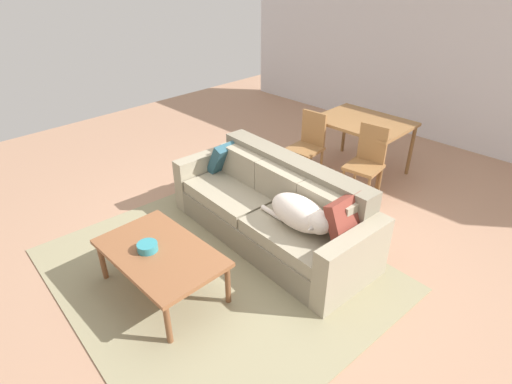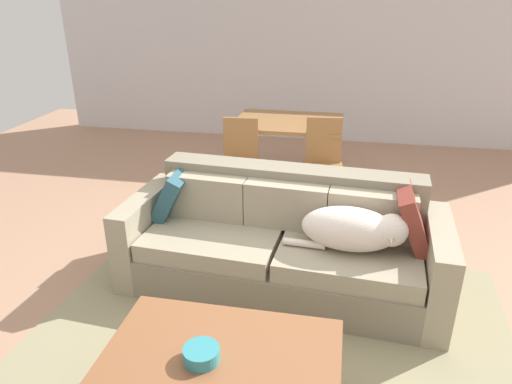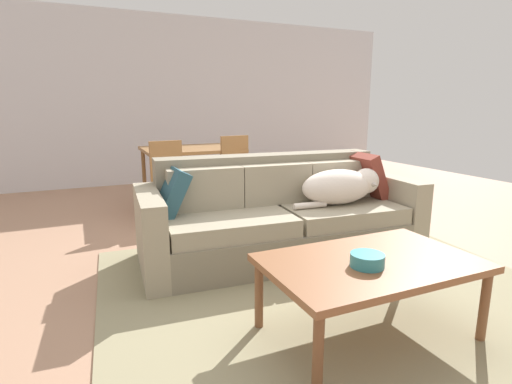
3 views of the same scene
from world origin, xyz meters
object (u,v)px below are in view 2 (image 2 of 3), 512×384
object	(u,v)px
dining_chair_near_right	(323,160)
coffee_table	(222,360)
throw_pillow_by_left_arm	(173,194)
dog_on_left_cushion	(355,229)
dining_chair_near_left	(240,159)
couch	(283,244)
throw_pillow_by_right_arm	(413,219)
dining_table	(289,127)
bowl_on_coffee_table	(201,354)

from	to	relation	value
dining_chair_near_right	coffee_table	bearing A→B (deg)	-103.37
throw_pillow_by_left_arm	coffee_table	xyz separation A→B (m)	(0.77, -1.44, -0.20)
dog_on_left_cushion	dining_chair_near_left	distance (m)	1.92
couch	throw_pillow_by_right_arm	world-z (taller)	throw_pillow_by_right_arm
dining_chair_near_left	dining_table	bearing A→B (deg)	51.98
dining_chair_near_right	couch	bearing A→B (deg)	-104.72
dining_chair_near_left	bowl_on_coffee_table	bearing A→B (deg)	-85.27
throw_pillow_by_left_arm	dining_chair_near_right	size ratio (longest dim) A/B	0.41
throw_pillow_by_left_arm	dining_table	bearing A→B (deg)	70.16
throw_pillow_by_left_arm	throw_pillow_by_right_arm	distance (m)	1.81
throw_pillow_by_left_arm	bowl_on_coffee_table	size ratio (longest dim) A/B	2.12
dog_on_left_cushion	throw_pillow_by_left_arm	world-z (taller)	throw_pillow_by_left_arm
throw_pillow_by_right_arm	bowl_on_coffee_table	size ratio (longest dim) A/B	2.38
throw_pillow_by_right_arm	dining_chair_near_right	distance (m)	1.63
dog_on_left_cushion	throw_pillow_by_left_arm	size ratio (longest dim) A/B	2.19
throw_pillow_by_right_arm	dining_table	bearing A→B (deg)	119.15
couch	dining_chair_near_right	distance (m)	1.47
throw_pillow_by_right_arm	dining_chair_near_left	distance (m)	2.08
dining_table	coffee_table	bearing A→B (deg)	-88.39
couch	coffee_table	world-z (taller)	couch
throw_pillow_by_right_arm	dining_chair_near_left	size ratio (longest dim) A/B	0.48
throw_pillow_by_left_arm	dining_chair_near_right	distance (m)	1.74
dog_on_left_cushion	throw_pillow_by_left_arm	bearing A→B (deg)	172.45
dining_chair_near_left	throw_pillow_by_left_arm	bearing A→B (deg)	-105.79
dining_chair_near_right	dog_on_left_cushion	bearing A→B (deg)	-86.07
coffee_table	throw_pillow_by_right_arm	bearing A→B (deg)	51.96
dog_on_left_cushion	dining_chair_near_right	size ratio (longest dim) A/B	0.90
dog_on_left_cushion	throw_pillow_by_right_arm	xyz separation A→B (m)	(0.40, 0.16, 0.04)
coffee_table	dining_chair_near_right	size ratio (longest dim) A/B	1.26
dining_table	dog_on_left_cushion	bearing A→B (deg)	-71.50
coffee_table	dining_table	bearing A→B (deg)	91.61
throw_pillow_by_right_arm	dining_table	xyz separation A→B (m)	(-1.12, 2.01, 0.05)
couch	coffee_table	bearing A→B (deg)	-91.22
dog_on_left_cushion	bowl_on_coffee_table	distance (m)	1.42
dog_on_left_cushion	dining_chair_near_right	world-z (taller)	dining_chair_near_right
dog_on_left_cushion	throw_pillow_by_right_arm	bearing A→B (deg)	26.25
coffee_table	dining_table	world-z (taller)	dining_table
dining_chair_near_left	coffee_table	bearing A→B (deg)	-83.36
throw_pillow_by_right_arm	bowl_on_coffee_table	xyz separation A→B (m)	(-1.11, -1.38, -0.15)
throw_pillow_by_left_arm	dining_chair_near_left	distance (m)	1.28
dining_table	dining_chair_near_right	bearing A→B (deg)	-52.09
couch	coffee_table	xyz separation A→B (m)	(-0.12, -1.33, 0.08)
coffee_table	dining_chair_near_right	distance (m)	2.80
coffee_table	bowl_on_coffee_table	distance (m)	0.13
dining_chair_near_left	dining_chair_near_right	xyz separation A→B (m)	(0.85, 0.09, 0.01)
bowl_on_coffee_table	dining_table	size ratio (longest dim) A/B	0.15
couch	dining_table	xyz separation A→B (m)	(-0.22, 2.00, 0.35)
throw_pillow_by_right_arm	dining_chair_near_right	world-z (taller)	dining_chair_near_right
bowl_on_coffee_table	dining_chair_near_right	xyz separation A→B (m)	(0.41, 2.84, 0.01)
dog_on_left_cushion	dining_chair_near_right	distance (m)	1.66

